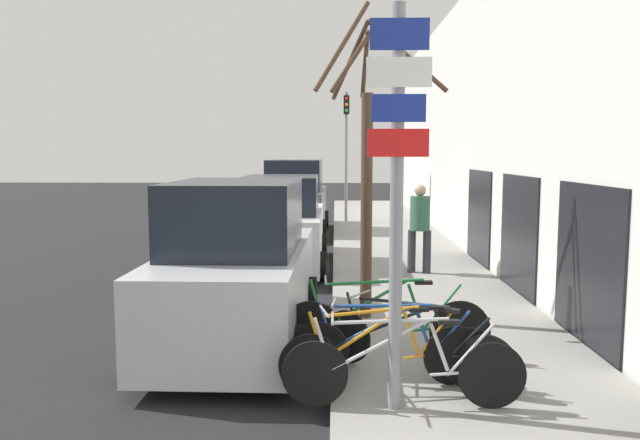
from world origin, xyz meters
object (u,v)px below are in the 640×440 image
(street_tree, at_px, (366,172))
(bicycle_4, at_px, (385,326))
(bicycle_1, at_px, (383,354))
(signpost, at_px, (397,192))
(parked_car_1, at_px, (282,227))
(bicycle_3, at_px, (413,344))
(pedestrian_near, at_px, (420,222))
(parked_car_0, at_px, (238,271))
(bicycle_0, at_px, (403,369))
(parked_car_2, at_px, (295,201))
(bicycle_2, at_px, (393,349))
(traffic_light, at_px, (346,139))

(street_tree, bearing_deg, bicycle_4, -85.86)
(bicycle_1, bearing_deg, signpost, 177.04)
(parked_car_1, bearing_deg, bicycle_1, -77.80)
(bicycle_1, height_order, bicycle_3, bicycle_1)
(street_tree, bearing_deg, pedestrian_near, 69.76)
(parked_car_0, bearing_deg, pedestrian_near, 56.05)
(bicycle_0, distance_m, parked_car_2, 14.07)
(bicycle_4, bearing_deg, bicycle_3, -156.12)
(bicycle_2, relative_size, parked_car_2, 0.47)
(street_tree, bearing_deg, bicycle_1, -89.08)
(bicycle_4, bearing_deg, bicycle_1, 171.92)
(bicycle_3, relative_size, pedestrian_near, 1.08)
(parked_car_1, distance_m, pedestrian_near, 3.12)
(traffic_light, bearing_deg, bicycle_2, -89.16)
(bicycle_0, height_order, traffic_light, traffic_light)
(bicycle_2, relative_size, street_tree, 0.48)
(parked_car_0, bearing_deg, bicycle_4, -29.39)
(pedestrian_near, bearing_deg, parked_car_0, -110.00)
(bicycle_2, relative_size, parked_car_1, 0.49)
(bicycle_1, bearing_deg, bicycle_3, -56.62)
(bicycle_1, distance_m, bicycle_4, 0.88)
(bicycle_1, relative_size, parked_car_2, 0.45)
(bicycle_3, distance_m, pedestrian_near, 6.01)
(signpost, relative_size, bicycle_2, 1.72)
(bicycle_1, xyz_separation_m, bicycle_2, (0.12, 0.17, 0.00))
(signpost, height_order, traffic_light, traffic_light)
(street_tree, bearing_deg, bicycle_0, -86.41)
(signpost, bearing_deg, parked_car_1, 102.42)
(bicycle_0, xyz_separation_m, bicycle_1, (-0.16, 0.45, -0.01))
(pedestrian_near, bearing_deg, street_tree, -95.32)
(bicycle_0, height_order, pedestrian_near, pedestrian_near)
(bicycle_3, bearing_deg, bicycle_2, 161.35)
(bicycle_0, distance_m, traffic_light, 16.30)
(traffic_light, bearing_deg, bicycle_3, -88.30)
(bicycle_1, bearing_deg, bicycle_2, -46.46)
(traffic_light, bearing_deg, bicycle_4, -89.21)
(bicycle_3, xyz_separation_m, street_tree, (-0.40, 2.51, 1.77))
(parked_car_1, distance_m, traffic_light, 8.62)
(signpost, height_order, pedestrian_near, signpost)
(parked_car_1, relative_size, parked_car_2, 0.97)
(bicycle_3, height_order, parked_car_0, parked_car_0)
(pedestrian_near, distance_m, street_tree, 3.79)
(signpost, relative_size, bicycle_1, 1.78)
(parked_car_2, bearing_deg, bicycle_3, -80.19)
(parked_car_0, xyz_separation_m, parked_car_1, (0.11, 5.47, -0.06))
(bicycle_2, xyz_separation_m, parked_car_0, (-1.90, 1.80, 0.47))
(signpost, bearing_deg, street_tree, 92.09)
(parked_car_1, xyz_separation_m, street_tree, (1.62, -4.59, 1.36))
(bicycle_2, relative_size, bicycle_3, 1.13)
(bicycle_0, height_order, bicycle_3, bicycle_0)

